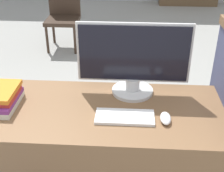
% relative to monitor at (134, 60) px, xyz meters
% --- Properties ---
extents(desk, '(1.44, 0.61, 0.78)m').
position_rel_monitor_xyz_m(desk, '(-0.21, -0.20, -0.60)').
color(desk, brown).
rests_on(desk, ground_plane).
extents(carrel_divider, '(0.07, 0.71, 1.20)m').
position_rel_monitor_xyz_m(carrel_divider, '(0.53, -0.15, -0.38)').
color(carrel_divider, '#474C70').
rests_on(carrel_divider, ground_plane).
extents(monitor, '(0.64, 0.24, 0.43)m').
position_rel_monitor_xyz_m(monitor, '(0.00, 0.00, 0.00)').
color(monitor, silver).
rests_on(monitor, desk).
extents(keyboard, '(0.31, 0.14, 0.02)m').
position_rel_monitor_xyz_m(keyboard, '(-0.04, -0.27, -0.20)').
color(keyboard, white).
rests_on(keyboard, desk).
extents(mouse, '(0.05, 0.11, 0.03)m').
position_rel_monitor_xyz_m(mouse, '(0.17, -0.28, -0.19)').
color(mouse, white).
rests_on(mouse, desk).
extents(book_stack, '(0.19, 0.26, 0.10)m').
position_rel_monitor_xyz_m(book_stack, '(-0.72, -0.20, -0.16)').
color(book_stack, silver).
rests_on(book_stack, desk).
extents(far_chair, '(0.44, 0.44, 0.94)m').
position_rel_monitor_xyz_m(far_chair, '(-0.96, 2.59, -0.48)').
color(far_chair, '#38281E').
rests_on(far_chair, ground_plane).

